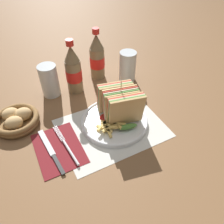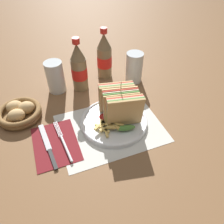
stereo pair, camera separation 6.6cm
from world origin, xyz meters
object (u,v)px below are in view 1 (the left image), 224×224
object	(u,v)px
glass_near	(127,68)
glass_far	(49,81)
knife	(51,151)
coke_bottle_far	(97,58)
club_sandwich	(120,105)
fork	(68,148)
bread_basket	(17,120)
plate_main	(114,121)
coke_bottle_near	(73,71)

from	to	relation	value
glass_near	glass_far	distance (m)	0.35
knife	glass_far	size ratio (longest dim) A/B	1.55
coke_bottle_far	glass_far	bearing A→B (deg)	-172.29
club_sandwich	coke_bottle_far	bearing A→B (deg)	80.76
fork	glass_near	bearing A→B (deg)	29.78
coke_bottle_far	bread_basket	xyz separation A→B (m)	(-0.40, -0.16, -0.08)
coke_bottle_far	glass_near	bearing A→B (deg)	-36.08
glass_far	bread_basket	size ratio (longest dim) A/B	0.84
glass_far	bread_basket	bearing A→B (deg)	-143.44
plate_main	bread_basket	distance (m)	0.37
plate_main	bread_basket	xyz separation A→B (m)	(-0.33, 0.16, 0.01)
knife	coke_bottle_near	bearing A→B (deg)	50.44
plate_main	coke_bottle_far	world-z (taller)	coke_bottle_far
fork	glass_far	world-z (taller)	glass_far
knife	bread_basket	size ratio (longest dim) A/B	1.30
fork	knife	distance (m)	0.06
knife	coke_bottle_far	bearing A→B (deg)	40.68
coke_bottle_far	fork	bearing A→B (deg)	-127.42
coke_bottle_near	glass_far	distance (m)	0.11
plate_main	bread_basket	bearing A→B (deg)	153.70
club_sandwich	coke_bottle_near	world-z (taller)	coke_bottle_near
glass_near	coke_bottle_near	bearing A→B (deg)	173.38
glass_far	knife	bearing A→B (deg)	-106.51
plate_main	bread_basket	world-z (taller)	bread_basket
glass_near	glass_far	xyz separation A→B (m)	(-0.35, 0.05, 0.01)
knife	coke_bottle_near	distance (m)	0.36
plate_main	glass_far	world-z (taller)	glass_far
plate_main	glass_far	size ratio (longest dim) A/B	1.81
glass_far	coke_bottle_far	bearing A→B (deg)	7.71
glass_far	plate_main	bearing A→B (deg)	-60.85
plate_main	coke_bottle_near	xyz separation A→B (m)	(-0.06, 0.26, 0.09)
fork	knife	xyz separation A→B (m)	(-0.05, 0.02, -0.00)
coke_bottle_near	glass_near	world-z (taller)	coke_bottle_near
knife	plate_main	bearing A→B (deg)	-0.00
glass_near	bread_basket	distance (m)	0.52
coke_bottle_far	knife	bearing A→B (deg)	-133.78
coke_bottle_far	plate_main	bearing A→B (deg)	-103.54
plate_main	glass_near	distance (m)	0.31
plate_main	fork	xyz separation A→B (m)	(-0.20, -0.04, -0.00)
glass_near	plate_main	bearing A→B (deg)	-129.13
plate_main	club_sandwich	xyz separation A→B (m)	(0.03, 0.00, 0.07)
club_sandwich	plate_main	bearing A→B (deg)	-173.14
coke_bottle_near	fork	bearing A→B (deg)	-114.82
plate_main	coke_bottle_near	world-z (taller)	coke_bottle_near
glass_near	bread_basket	xyz separation A→B (m)	(-0.52, -0.07, -0.04)
coke_bottle_far	bread_basket	size ratio (longest dim) A/B	1.43
glass_near	glass_far	bearing A→B (deg)	171.66
club_sandwich	coke_bottle_near	xyz separation A→B (m)	(-0.08, 0.26, 0.02)
coke_bottle_near	coke_bottle_far	size ratio (longest dim) A/B	1.00
bread_basket	glass_far	bearing A→B (deg)	36.56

